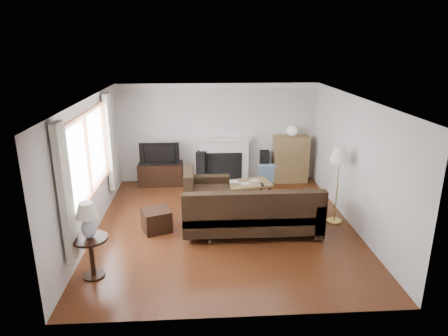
{
  "coord_description": "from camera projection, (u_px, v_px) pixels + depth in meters",
  "views": [
    {
      "loc": [
        -0.47,
        -7.16,
        3.51
      ],
      "look_at": [
        0.0,
        0.3,
        1.1
      ],
      "focal_mm": 32.0,
      "sensor_mm": 36.0,
      "label": 1
    }
  ],
  "objects": [
    {
      "name": "side_table",
      "position": [
        92.0,
        257.0,
        6.1
      ],
      "size": [
        0.54,
        0.54,
        0.67
      ],
      "primitive_type": "cube",
      "color": "black",
      "rests_on": "ground"
    },
    {
      "name": "sectional_sofa",
      "position": [
        252.0,
        210.0,
        7.5
      ],
      "size": [
        2.78,
        2.03,
        0.9
      ],
      "primitive_type": "cube",
      "color": "black",
      "rests_on": "ground"
    },
    {
      "name": "curtain_near",
      "position": [
        66.0,
        194.0,
        5.7
      ],
      "size": [
        0.1,
        0.35,
        2.1
      ],
      "primitive_type": "cube",
      "color": "beige",
      "rests_on": "room"
    },
    {
      "name": "speaker_left",
      "position": [
        202.0,
        167.0,
        10.18
      ],
      "size": [
        0.29,
        0.33,
        0.83
      ],
      "primitive_type": "cube",
      "rotation": [
        0.0,
        0.0,
        -0.27
      ],
      "color": "black",
      "rests_on": "ground"
    },
    {
      "name": "coffee_table",
      "position": [
        245.0,
        192.0,
        9.02
      ],
      "size": [
        1.26,
        0.86,
        0.45
      ],
      "primitive_type": "cube",
      "rotation": [
        0.0,
        0.0,
        0.22
      ],
      "color": "olive",
      "rests_on": "ground"
    },
    {
      "name": "floor_lamp",
      "position": [
        337.0,
        186.0,
        7.84
      ],
      "size": [
        0.44,
        0.44,
        1.56
      ],
      "primitive_type": "cube",
      "rotation": [
        0.0,
        0.0,
        0.11
      ],
      "color": "gold",
      "rests_on": "ground"
    },
    {
      "name": "speaker_right",
      "position": [
        264.0,
        166.0,
        10.28
      ],
      "size": [
        0.24,
        0.29,
        0.81
      ],
      "primitive_type": "cube",
      "rotation": [
        0.0,
        0.0,
        -0.07
      ],
      "color": "black",
      "rests_on": "ground"
    },
    {
      "name": "globe_lamp",
      "position": [
        292.0,
        131.0,
        10.0
      ],
      "size": [
        0.26,
        0.26,
        0.26
      ],
      "primitive_type": "sphere",
      "color": "white",
      "rests_on": "bookshelf"
    },
    {
      "name": "curtain_far",
      "position": [
        110.0,
        142.0,
        8.59
      ],
      "size": [
        0.1,
        0.35,
        2.1
      ],
      "primitive_type": "cube",
      "color": "beige",
      "rests_on": "room"
    },
    {
      "name": "room",
      "position": [
        225.0,
        165.0,
        7.53
      ],
      "size": [
        5.1,
        5.6,
        2.54
      ],
      "color": "#4E2411",
      "rests_on": "ground"
    },
    {
      "name": "footstool",
      "position": [
        156.0,
        220.0,
        7.64
      ],
      "size": [
        0.64,
        0.64,
        0.42
      ],
      "primitive_type": "cube",
      "rotation": [
        0.0,
        0.0,
        0.37
      ],
      "color": "black",
      "rests_on": "ground"
    },
    {
      "name": "fireplace",
      "position": [
        224.0,
        160.0,
        10.25
      ],
      "size": [
        1.4,
        0.26,
        1.15
      ],
      "primitive_type": "cube",
      "color": "white",
      "rests_on": "room"
    },
    {
      "name": "bookshelf",
      "position": [
        290.0,
        159.0,
        10.22
      ],
      "size": [
        0.87,
        0.41,
        1.2
      ],
      "primitive_type": "cube",
      "color": "olive",
      "rests_on": "ground"
    },
    {
      "name": "window",
      "position": [
        89.0,
        155.0,
        7.1
      ],
      "size": [
        0.12,
        2.74,
        1.54
      ],
      "primitive_type": "cube",
      "color": "#935636",
      "rests_on": "room"
    },
    {
      "name": "television",
      "position": [
        160.0,
        153.0,
        9.91
      ],
      "size": [
        0.97,
        0.13,
        0.56
      ],
      "primitive_type": "imported",
      "color": "black",
      "rests_on": "tv_stand"
    },
    {
      "name": "tv_stand",
      "position": [
        161.0,
        174.0,
        10.09
      ],
      "size": [
        1.11,
        0.5,
        0.55
      ],
      "primitive_type": "cube",
      "color": "black",
      "rests_on": "ground"
    },
    {
      "name": "table_lamp",
      "position": [
        88.0,
        221.0,
        5.92
      ],
      "size": [
        0.34,
        0.34,
        0.56
      ],
      "primitive_type": "cube",
      "color": "silver",
      "rests_on": "side_table"
    }
  ]
}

